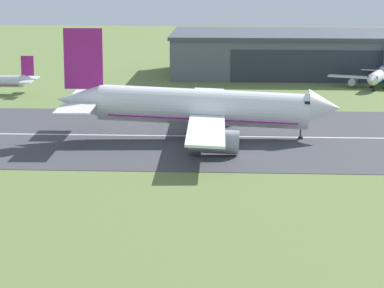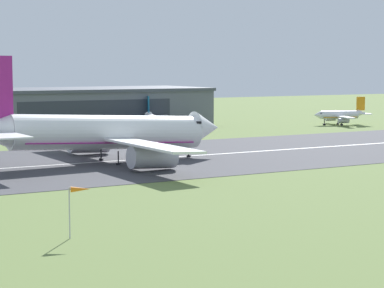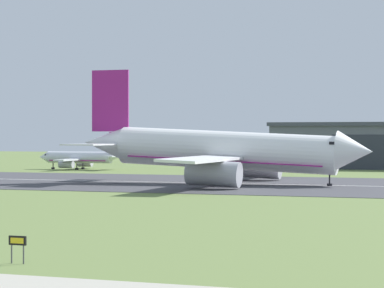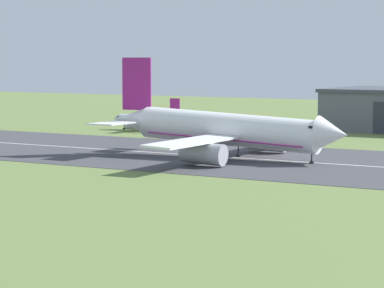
# 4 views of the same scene
# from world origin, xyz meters

# --- Properties ---
(runway_strip) EXTENTS (362.65, 53.46, 0.06)m
(runway_strip) POSITION_xyz_m (0.00, 126.71, 0.03)
(runway_strip) COLOR #3D3D42
(runway_strip) RESTS_ON ground_plane
(runway_centreline) EXTENTS (326.39, 0.70, 0.01)m
(runway_centreline) POSITION_xyz_m (0.00, 126.71, 0.07)
(runway_centreline) COLOR silver
(runway_centreline) RESTS_ON runway_strip
(airplane_landing) EXTENTS (49.96, 55.95, 19.33)m
(airplane_landing) POSITION_xyz_m (6.13, 124.85, 5.42)
(airplane_landing) COLOR white
(airplane_landing) RESTS_ON ground_plane
(airplane_parked_west) EXTENTS (21.84, 19.70, 8.78)m
(airplane_parked_west) POSITION_xyz_m (-44.91, 173.15, 2.77)
(airplane_parked_west) COLOR silver
(airplane_parked_west) RESTS_ON ground_plane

